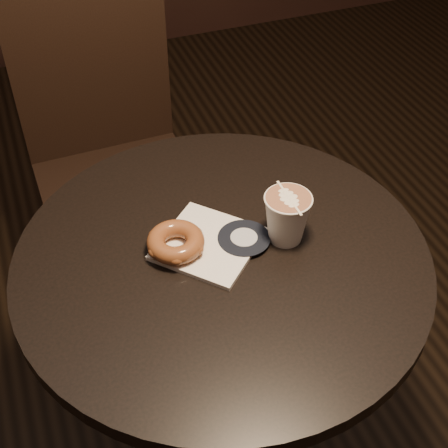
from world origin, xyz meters
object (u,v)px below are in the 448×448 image
object	(u,v)px
doughnut	(176,242)
pastry_bag	(208,244)
latte_cup	(287,218)
chair	(106,133)
cafe_table	(222,327)

from	to	relation	value
doughnut	pastry_bag	bearing A→B (deg)	-4.75
doughnut	latte_cup	bearing A→B (deg)	-10.19
pastry_bag	doughnut	world-z (taller)	doughnut
chair	doughnut	xyz separation A→B (m)	(-0.01, -0.65, 0.21)
cafe_table	chair	size ratio (longest dim) A/B	0.74
cafe_table	doughnut	world-z (taller)	doughnut
chair	latte_cup	bearing A→B (deg)	-76.79
cafe_table	doughnut	distance (m)	0.24
cafe_table	doughnut	size ratio (longest dim) A/B	7.77
cafe_table	latte_cup	bearing A→B (deg)	-1.86
cafe_table	chair	distance (m)	0.69
cafe_table	chair	bearing A→B (deg)	95.35
cafe_table	pastry_bag	xyz separation A→B (m)	(-0.02, 0.02, 0.20)
pastry_bag	chair	bearing A→B (deg)	51.38
chair	doughnut	world-z (taller)	chair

